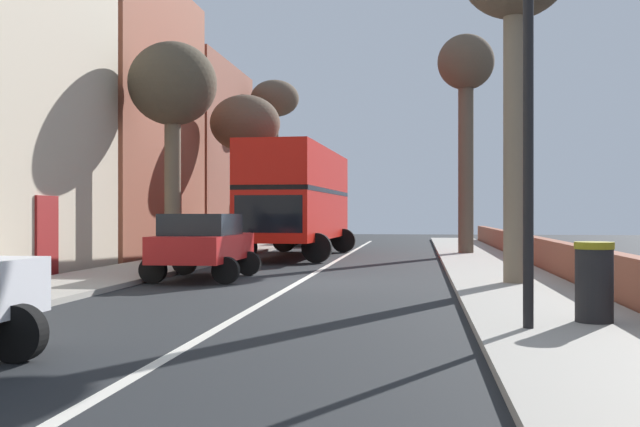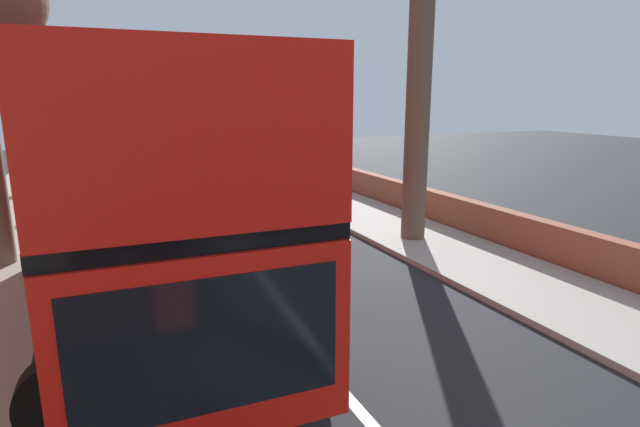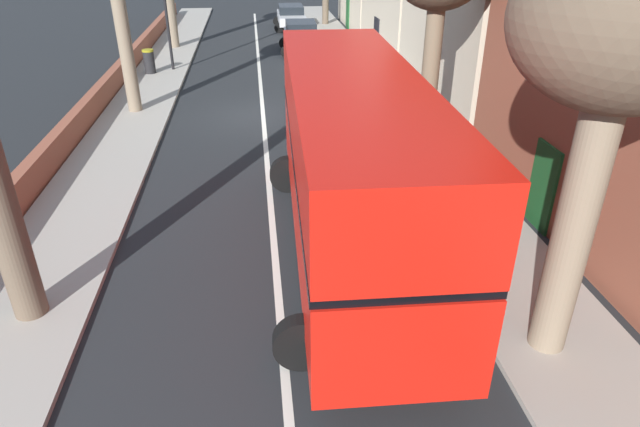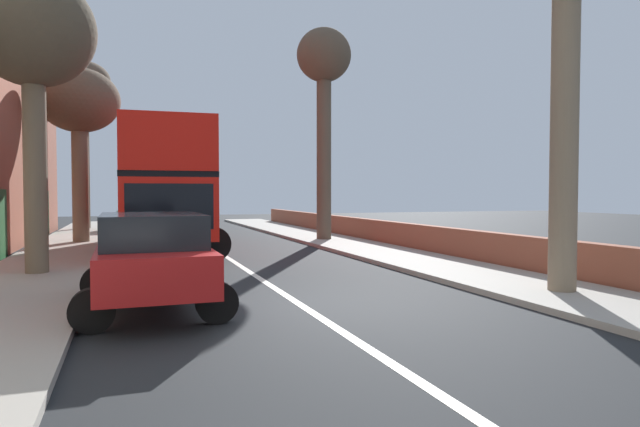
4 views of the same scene
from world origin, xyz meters
The scene contains 2 objects.
double_decker_bus centered at (-1.70, 10.36, 2.35)m, with size 3.78×10.17×4.06m.
parked_car_green_left_3 centered at (-2.50, 20.87, 0.92)m, with size 2.46×4.53×1.60m.
Camera 2 is at (-2.60, 1.55, 3.62)m, focal length 28.35 mm.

